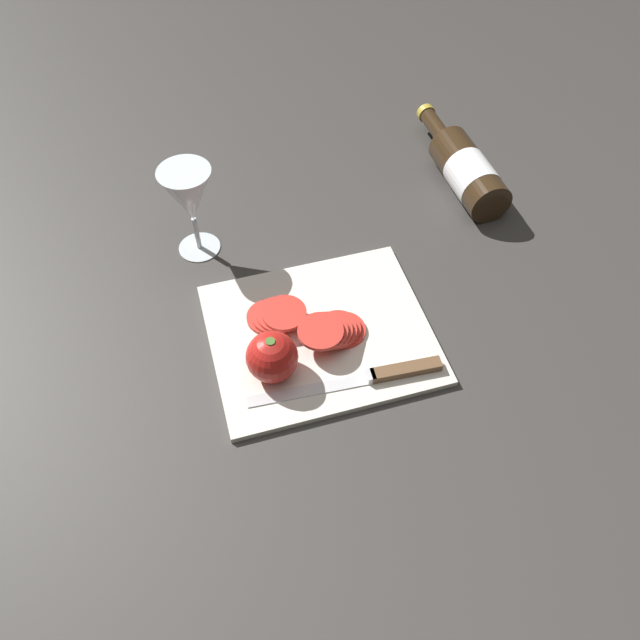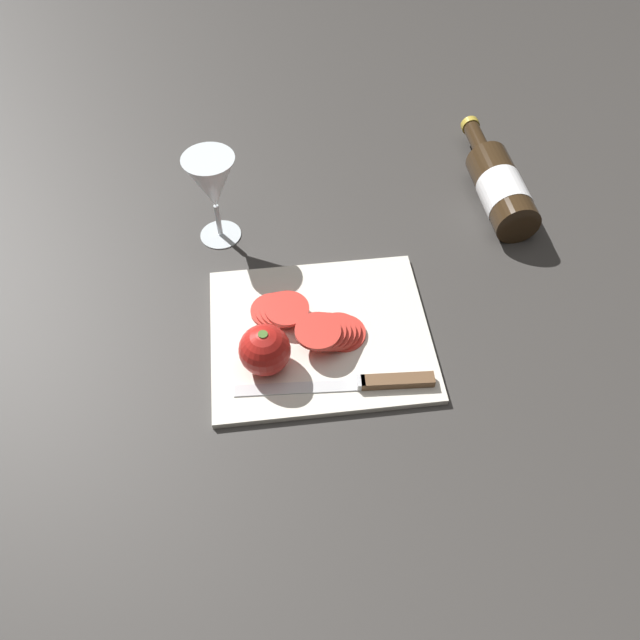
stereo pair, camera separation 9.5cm
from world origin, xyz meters
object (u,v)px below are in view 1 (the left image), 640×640
(knife, at_px, (386,374))
(tomato_slice_stack_far, at_px, (276,315))
(wine_glass, at_px, (189,198))
(whole_tomato, at_px, (272,357))
(wine_bottle, at_px, (466,170))
(tomato_slice_stack_near, at_px, (332,330))

(knife, bearing_deg, tomato_slice_stack_far, -45.01)
(wine_glass, height_order, whole_tomato, wine_glass)
(wine_glass, bearing_deg, tomato_slice_stack_far, -65.85)
(tomato_slice_stack_far, bearing_deg, wine_bottle, 28.22)
(wine_glass, relative_size, knife, 0.57)
(wine_glass, relative_size, tomato_slice_stack_far, 1.81)
(wine_bottle, distance_m, knife, 0.48)
(wine_bottle, bearing_deg, tomato_slice_stack_near, -140.82)
(whole_tomato, distance_m, knife, 0.17)
(wine_glass, xyz_separation_m, knife, (0.22, -0.35, -0.10))
(whole_tomato, xyz_separation_m, knife, (0.16, -0.05, -0.03))
(tomato_slice_stack_near, relative_size, tomato_slice_stack_far, 1.20)
(knife, height_order, tomato_slice_stack_near, tomato_slice_stack_near)
(wine_bottle, xyz_separation_m, whole_tomato, (-0.45, -0.32, 0.01))
(knife, bearing_deg, wine_glass, -54.25)
(wine_bottle, relative_size, tomato_slice_stack_near, 2.74)
(wine_bottle, bearing_deg, wine_glass, -177.41)
(whole_tomato, xyz_separation_m, tomato_slice_stack_far, (0.03, 0.09, -0.03))
(wine_glass, bearing_deg, tomato_slice_stack_near, -57.64)
(wine_bottle, bearing_deg, knife, -127.97)
(knife, distance_m, tomato_slice_stack_far, 0.20)
(knife, xyz_separation_m, tomato_slice_stack_near, (-0.06, 0.09, 0.01))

